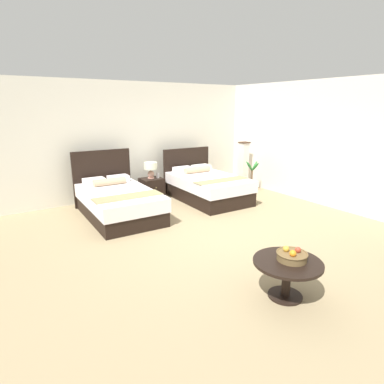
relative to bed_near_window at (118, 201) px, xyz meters
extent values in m
cube|color=#9A8661|center=(1.14, -1.88, -0.33)|extent=(10.02, 10.17, 0.02)
cube|color=silver|center=(1.14, 1.41, 1.10)|extent=(10.02, 0.12, 2.84)
cube|color=silver|center=(4.35, -1.48, 1.10)|extent=(0.12, 5.77, 2.84)
cube|color=black|center=(0.00, -0.09, -0.17)|extent=(1.32, 2.15, 0.30)
cube|color=white|center=(0.00, -0.09, 0.11)|extent=(1.36, 2.19, 0.28)
cube|color=black|center=(0.03, 1.00, 0.32)|extent=(1.34, 0.10, 1.28)
cube|color=white|center=(-0.26, 0.72, 0.32)|extent=(0.46, 0.31, 0.14)
cube|color=white|center=(0.30, 0.71, 0.32)|extent=(0.46, 0.31, 0.14)
cylinder|color=tan|center=(0.01, 0.47, 0.32)|extent=(0.70, 0.17, 0.15)
cube|color=#958A5E|center=(-0.02, -0.63, 0.26)|extent=(1.33, 0.45, 0.01)
cube|color=black|center=(2.28, -0.09, -0.16)|extent=(1.34, 2.06, 0.34)
cube|color=white|center=(2.28, -0.09, 0.15)|extent=(1.38, 2.10, 0.27)
cube|color=black|center=(2.31, 0.96, 0.27)|extent=(1.37, 0.10, 1.18)
cube|color=white|center=(2.02, 0.68, 0.35)|extent=(0.47, 0.31, 0.14)
cube|color=white|center=(2.59, 0.66, 0.35)|extent=(0.47, 0.31, 0.14)
cylinder|color=tan|center=(2.30, 0.43, 0.35)|extent=(0.71, 0.17, 0.15)
cube|color=#958A5E|center=(2.27, -0.62, 0.28)|extent=(1.35, 0.37, 0.01)
cube|color=black|center=(1.17, 0.77, -0.06)|extent=(0.52, 0.47, 0.53)
sphere|color=tan|center=(1.17, 0.52, 0.02)|extent=(0.02, 0.02, 0.02)
cylinder|color=#D49D87|center=(1.17, 0.79, 0.22)|extent=(0.17, 0.17, 0.02)
ellipsoid|color=#D49D87|center=(1.17, 0.79, 0.31)|extent=(0.16, 0.16, 0.17)
cylinder|color=#99844C|center=(1.17, 0.79, 0.42)|extent=(0.02, 0.02, 0.04)
cylinder|color=silver|center=(1.17, 0.79, 0.52)|extent=(0.32, 0.32, 0.17)
cylinder|color=silver|center=(1.32, 0.73, 0.27)|extent=(0.08, 0.08, 0.12)
torus|color=silver|center=(1.32, 0.73, 0.34)|extent=(0.08, 0.08, 0.01)
cylinder|color=black|center=(0.61, -3.98, -0.31)|extent=(0.41, 0.41, 0.02)
cylinder|color=black|center=(0.61, -3.98, -0.10)|extent=(0.11, 0.11, 0.44)
cylinder|color=black|center=(0.61, -3.98, 0.13)|extent=(0.82, 0.82, 0.04)
cylinder|color=brown|center=(0.67, -3.99, 0.20)|extent=(0.35, 0.35, 0.09)
torus|color=brown|center=(0.67, -3.99, 0.24)|extent=(0.37, 0.37, 0.02)
sphere|color=gold|center=(0.65, -3.91, 0.27)|extent=(0.08, 0.08, 0.08)
sphere|color=orange|center=(0.61, -4.04, 0.27)|extent=(0.08, 0.08, 0.08)
sphere|color=#B03F2A|center=(0.74, -4.01, 0.27)|extent=(0.07, 0.07, 0.07)
sphere|color=#80AC48|center=(0.88, -3.92, 0.19)|extent=(0.07, 0.07, 0.07)
cube|color=#3A2415|center=(3.95, 0.51, -0.31)|extent=(0.26, 0.26, 0.03)
cube|color=silver|center=(3.95, 0.51, 0.32)|extent=(0.22, 0.22, 1.23)
cube|color=#3A2415|center=(3.95, 0.51, 0.95)|extent=(0.26, 0.26, 0.02)
cylinder|color=#39413C|center=(3.73, -0.08, -0.20)|extent=(0.25, 0.25, 0.25)
cylinder|color=brown|center=(3.73, -0.08, 0.10)|extent=(0.04, 0.04, 0.34)
ellipsoid|color=#2F7A34|center=(3.83, -0.06, 0.38)|extent=(0.25, 0.10, 0.27)
ellipsoid|color=#2F7A34|center=(3.74, 0.05, 0.37)|extent=(0.08, 0.29, 0.26)
ellipsoid|color=#2F7A34|center=(3.64, -0.08, 0.39)|extent=(0.23, 0.07, 0.27)
ellipsoid|color=#2F7A34|center=(3.71, -0.21, 0.39)|extent=(0.09, 0.30, 0.29)
camera|label=1|loc=(-2.26, -6.27, 1.93)|focal=30.20mm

